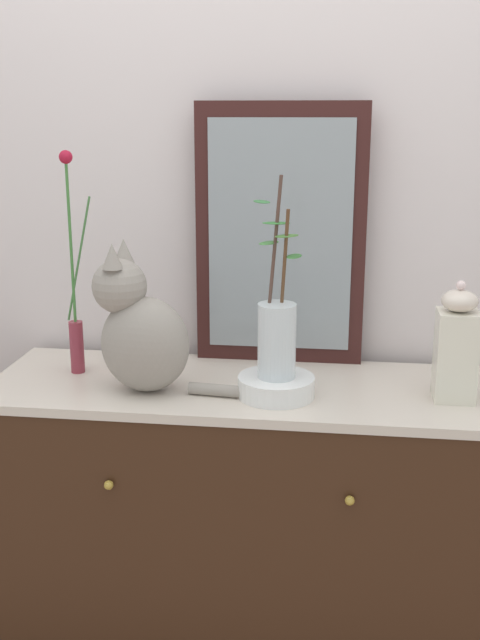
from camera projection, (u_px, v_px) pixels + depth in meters
The scene contains 8 objects.
wall_back at pixel (254, 217), 2.27m from camera, with size 4.40×0.08×2.60m, color silver.
sideboard at pixel (240, 530), 2.20m from camera, with size 1.37×0.50×0.89m.
mirror_leaning at pixel (280, 236), 2.18m from camera, with size 0.48×0.03×0.74m.
cat_sitting at pixel (141, 331), 1.99m from camera, with size 0.46×0.20×0.40m.
vase_slim_green at pixel (75, 308), 2.13m from camera, with size 0.08×0.04×0.62m.
bowl_porcelain at pixel (276, 386), 1.99m from camera, with size 0.20×0.20×0.05m, color white.
vase_glass_clear at pixel (277, 335), 1.95m from camera, with size 0.14×0.14×0.51m.
jar_lidded_porcelain at pixel (456, 347), 1.94m from camera, with size 0.10×0.10×0.31m.
Camera 1 is at (0.26, -1.94, 1.61)m, focal length 43.04 mm.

